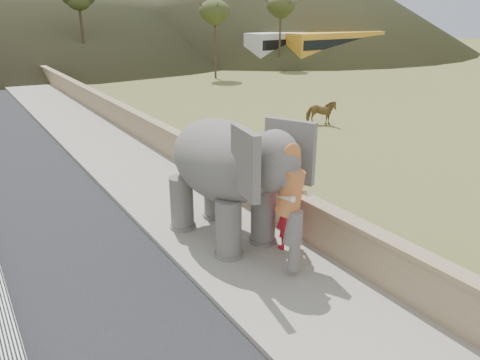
# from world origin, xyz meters

# --- Properties ---
(ground) EXTENTS (160.00, 160.00, 0.00)m
(ground) POSITION_xyz_m (0.00, 0.00, 0.00)
(ground) COLOR olive
(ground) RESTS_ON ground
(walkway) EXTENTS (3.00, 120.00, 0.15)m
(walkway) POSITION_xyz_m (0.00, 10.00, 0.07)
(walkway) COLOR #9E9687
(walkway) RESTS_ON ground
(parapet) EXTENTS (0.30, 120.00, 1.10)m
(parapet) POSITION_xyz_m (1.65, 10.00, 0.55)
(parapet) COLOR tan
(parapet) RESTS_ON ground
(cow) EXTENTS (1.50, 1.47, 1.22)m
(cow) POSITION_xyz_m (10.13, 11.32, 0.61)
(cow) COLOR brown
(cow) RESTS_ON ground
(distant_car) EXTENTS (4.36, 2.05, 1.44)m
(distant_car) POSITION_xyz_m (20.38, 35.96, 0.72)
(distant_car) COLOR #AAABB1
(distant_car) RESTS_ON ground
(bus_white) EXTENTS (11.20, 3.66, 3.10)m
(bus_white) POSITION_xyz_m (25.51, 32.86, 1.55)
(bus_white) COLOR silver
(bus_white) RESTS_ON ground
(bus_orange) EXTENTS (11.02, 2.59, 3.10)m
(bus_orange) POSITION_xyz_m (28.78, 30.26, 1.55)
(bus_orange) COLOR gold
(bus_orange) RESTS_ON ground
(elephant_and_man) EXTENTS (2.62, 4.40, 3.01)m
(elephant_and_man) POSITION_xyz_m (0.02, 3.45, 1.65)
(elephant_and_man) COLOR slate
(elephant_and_man) RESTS_ON ground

